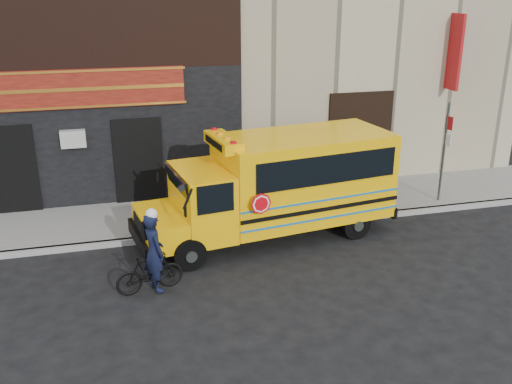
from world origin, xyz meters
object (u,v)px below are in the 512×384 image
Objects in this scene: sign_pole at (444,150)px; cyclist at (154,254)px; bicycle at (150,273)px; school_bus at (281,183)px.

cyclist is (-8.93, -3.09, -0.85)m from sign_pole.
cyclist is (0.12, -0.01, 0.45)m from bicycle.
sign_pole is at bearing -91.72° from cyclist.
school_bus is 4.19m from cyclist.
school_bus is at bearing -70.76° from bicycle.
school_bus is 4.69× the size of bicycle.
school_bus reaches higher than bicycle.
school_bus is 5.47m from sign_pole.
bicycle is at bearing -161.23° from sign_pole.
school_bus is 4.37m from bicycle.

